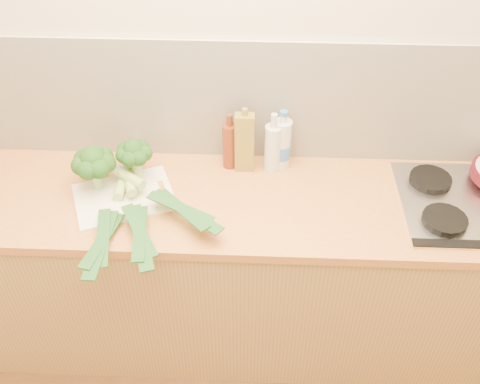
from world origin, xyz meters
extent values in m
plane|color=beige|center=(0.00, 1.50, 1.30)|extent=(3.50, 0.00, 3.50)
cube|color=silver|center=(0.00, 1.49, 1.17)|extent=(3.20, 0.02, 0.54)
cube|color=#B08849|center=(0.00, 1.20, 0.43)|extent=(3.20, 0.60, 0.86)
cube|color=#D5873E|center=(0.00, 1.20, 0.88)|extent=(3.20, 0.62, 0.04)
cube|color=silver|center=(1.02, 1.20, 0.91)|extent=(0.58, 0.50, 0.01)
cylinder|color=black|center=(0.87, 1.08, 0.93)|extent=(0.17, 0.17, 0.03)
cylinder|color=black|center=(0.87, 1.32, 0.93)|extent=(0.17, 0.17, 0.03)
cube|color=white|center=(-0.38, 1.18, 0.91)|extent=(0.46, 0.41, 0.01)
cylinder|color=#9EC975|center=(-0.49, 1.23, 0.95)|extent=(0.04, 0.04, 0.08)
sphere|color=black|center=(-0.49, 1.23, 1.06)|extent=(0.11, 0.11, 0.11)
sphere|color=black|center=(-0.44, 1.23, 1.04)|extent=(0.08, 0.08, 0.08)
sphere|color=black|center=(-0.46, 1.27, 1.04)|extent=(0.08, 0.08, 0.08)
sphere|color=black|center=(-0.50, 1.27, 1.04)|extent=(0.08, 0.08, 0.08)
sphere|color=black|center=(-0.54, 1.25, 1.04)|extent=(0.08, 0.08, 0.08)
sphere|color=black|center=(-0.54, 1.21, 1.04)|extent=(0.08, 0.08, 0.08)
sphere|color=black|center=(-0.50, 1.18, 1.04)|extent=(0.08, 0.08, 0.08)
sphere|color=black|center=(-0.46, 1.19, 1.04)|extent=(0.08, 0.08, 0.08)
cylinder|color=#9EC975|center=(-0.34, 1.29, 0.96)|extent=(0.04, 0.04, 0.09)
sphere|color=black|center=(-0.34, 1.29, 1.06)|extent=(0.09, 0.09, 0.09)
sphere|color=black|center=(-0.30, 1.29, 1.04)|extent=(0.07, 0.07, 0.07)
sphere|color=black|center=(-0.32, 1.32, 1.04)|extent=(0.07, 0.07, 0.07)
sphere|color=black|center=(-0.35, 1.33, 1.04)|extent=(0.07, 0.07, 0.07)
sphere|color=black|center=(-0.38, 1.31, 1.04)|extent=(0.07, 0.07, 0.07)
sphere|color=black|center=(-0.38, 1.27, 1.04)|extent=(0.07, 0.07, 0.07)
sphere|color=black|center=(-0.35, 1.25, 1.04)|extent=(0.07, 0.07, 0.07)
sphere|color=black|center=(-0.32, 1.26, 1.04)|extent=(0.07, 0.07, 0.07)
cylinder|color=white|center=(-0.39, 1.37, 0.93)|extent=(0.04, 0.13, 0.04)
cylinder|color=#A0C261|center=(-0.39, 1.23, 0.93)|extent=(0.05, 0.17, 0.04)
cube|color=#194418|center=(-0.40, 0.91, 0.93)|extent=(0.10, 0.30, 0.02)
cube|color=#194418|center=(-0.40, 0.89, 0.94)|extent=(0.06, 0.34, 0.01)
cube|color=#194418|center=(-0.40, 0.92, 0.94)|extent=(0.09, 0.28, 0.02)
cylinder|color=white|center=(-0.40, 1.34, 0.95)|extent=(0.07, 0.12, 0.04)
cylinder|color=#A0C261|center=(-0.36, 1.22, 0.95)|extent=(0.09, 0.15, 0.04)
cube|color=#194418|center=(-0.27, 0.94, 0.95)|extent=(0.09, 0.30, 0.02)
cube|color=#194418|center=(-0.26, 0.92, 0.95)|extent=(0.15, 0.34, 0.01)
cube|color=#194418|center=(-0.27, 0.95, 0.96)|extent=(0.18, 0.27, 0.02)
cylinder|color=white|center=(-0.44, 1.29, 0.97)|extent=(0.11, 0.10, 0.04)
cylinder|color=#A0C261|center=(-0.35, 1.22, 0.97)|extent=(0.13, 0.11, 0.04)
cube|color=#194418|center=(-0.12, 1.05, 0.97)|extent=(0.24, 0.25, 0.02)
cube|color=#194418|center=(-0.11, 1.04, 0.97)|extent=(0.30, 0.24, 0.01)
cube|color=#194418|center=(-0.13, 1.05, 0.97)|extent=(0.27, 0.16, 0.02)
cube|color=olive|center=(0.10, 1.39, 1.04)|extent=(0.08, 0.05, 0.27)
cylinder|color=olive|center=(0.10, 1.39, 1.19)|extent=(0.02, 0.02, 0.03)
cylinder|color=silver|center=(0.21, 1.40, 1.01)|extent=(0.07, 0.07, 0.21)
cylinder|color=silver|center=(0.21, 1.40, 1.14)|extent=(0.03, 0.03, 0.06)
cylinder|color=maroon|center=(0.04, 1.41, 1.00)|extent=(0.06, 0.06, 0.21)
cylinder|color=maroon|center=(0.04, 1.41, 1.13)|extent=(0.03, 0.03, 0.05)
cylinder|color=silver|center=(0.25, 1.42, 1.01)|extent=(0.08, 0.08, 0.22)
cylinder|color=silver|center=(0.25, 1.42, 1.14)|extent=(0.03, 0.03, 0.03)
cylinder|color=#3774CF|center=(0.25, 1.42, 0.98)|extent=(0.08, 0.08, 0.07)
camera|label=1|loc=(0.16, -0.40, 2.34)|focal=40.00mm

